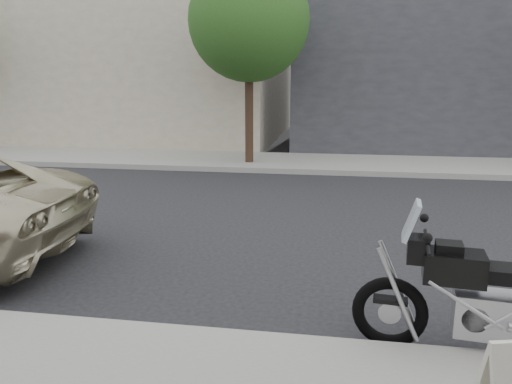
# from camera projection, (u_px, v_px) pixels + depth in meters

# --- Properties ---
(ground) EXTENTS (120.00, 120.00, 0.00)m
(ground) POSITION_uv_depth(u_px,v_px,m) (302.00, 228.00, 8.77)
(ground) COLOR black
(ground) RESTS_ON ground
(far_sidewalk) EXTENTS (44.00, 3.00, 0.15)m
(far_sidewalk) POSITION_uv_depth(u_px,v_px,m) (318.00, 163.00, 15.00)
(far_sidewalk) COLOR gray
(far_sidewalk) RESTS_ON ground
(far_building_dark) EXTENTS (16.00, 11.00, 7.00)m
(far_building_dark) POSITION_uv_depth(u_px,v_px,m) (504.00, 54.00, 19.87)
(far_building_dark) COLOR #2C2C31
(far_building_dark) RESTS_ON ground
(far_building_cream) EXTENTS (14.00, 11.00, 8.00)m
(far_building_cream) POSITION_uv_depth(u_px,v_px,m) (124.00, 45.00, 22.27)
(far_building_cream) COLOR #9F947F
(far_building_cream) RESTS_ON ground
(street_tree_mid) EXTENTS (3.40, 3.40, 5.70)m
(street_tree_mid) POSITION_uv_depth(u_px,v_px,m) (249.00, 21.00, 13.93)
(street_tree_mid) COLOR #342318
(street_tree_mid) RESTS_ON far_sidewalk
(motorcycle) EXTENTS (2.34, 0.76, 1.48)m
(motorcycle) POSITION_uv_depth(u_px,v_px,m) (501.00, 296.00, 4.55)
(motorcycle) COLOR black
(motorcycle) RESTS_ON ground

